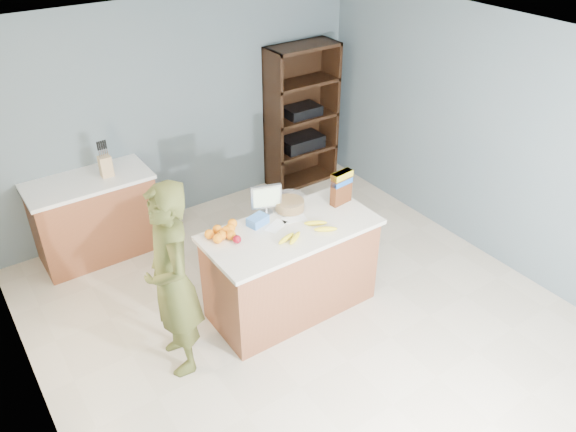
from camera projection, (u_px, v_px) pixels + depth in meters
floor at (309, 324)px, 5.19m from camera, size 4.50×5.00×0.02m
walls at (314, 165)px, 4.31m from camera, size 4.52×5.02×2.51m
counter_peninsula at (291, 272)px, 5.18m from camera, size 1.56×0.76×0.90m
back_cabinet at (95, 217)px, 5.91m from camera, size 1.24×0.62×0.90m
shelving_unit at (299, 118)px, 7.10m from camera, size 0.90×0.40×1.80m
person at (172, 281)px, 4.37m from camera, size 0.49×0.67×1.71m
knife_block at (106, 166)px, 5.67m from camera, size 0.12×0.10×0.31m
envelopes at (285, 222)px, 4.99m from camera, size 0.44×0.20×0.00m
bananas at (306, 232)px, 4.83m from camera, size 0.57×0.27×0.05m
apples at (228, 238)px, 4.73m from camera, size 0.17×0.19×0.07m
oranges at (223, 232)px, 4.80m from camera, size 0.33×0.23×0.08m
blue_carton at (258, 220)px, 4.95m from camera, size 0.20×0.16×0.08m
salad_bowl at (290, 204)px, 5.16m from camera, size 0.30×0.30×0.13m
tv at (266, 198)px, 5.05m from camera, size 0.28×0.12×0.28m
cereal_box at (341, 185)px, 5.18m from camera, size 0.23×0.10×0.33m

